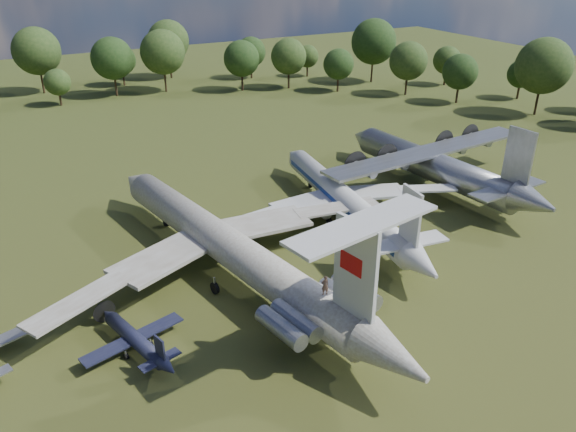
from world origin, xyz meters
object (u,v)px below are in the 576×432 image
small_prop_west (136,342)px  tu104_jet (344,204)px  il62_airliner (229,253)px  an12_transport (433,170)px  person_on_il62 (325,285)px

small_prop_west → tu104_jet: bearing=8.2°
il62_airliner → an12_transport: il62_airliner is taller
tu104_jet → small_prop_west: tu104_jet is taller
il62_airliner → person_on_il62: (2.96, -15.48, 3.76)m
person_on_il62 → tu104_jet: bearing=-119.0°
person_on_il62 → an12_transport: bearing=-136.2°
tu104_jet → person_on_il62: bearing=-120.2°
person_on_il62 → il62_airliner: bearing=-71.2°
tu104_jet → person_on_il62: 27.13m
il62_airliner → tu104_jet: size_ratio=1.28×
il62_airliner → person_on_il62: person_on_il62 is taller
an12_transport → small_prop_west: an12_transport is taller
an12_transport → small_prop_west: (-49.57, -17.39, -1.78)m
an12_transport → person_on_il62: 42.16m
tu104_jet → person_on_il62: person_on_il62 is taller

